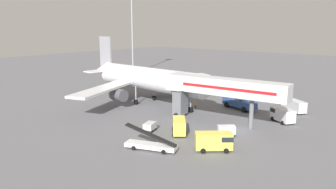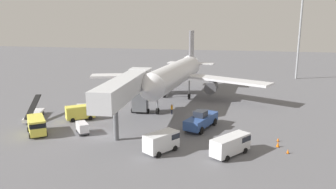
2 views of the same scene
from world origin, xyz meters
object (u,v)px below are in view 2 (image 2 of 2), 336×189
service_van_near_center (37,125)px  safety_cone_bravo (288,151)px  baggage_cart_rear_left (83,108)px  ground_crew_worker_foreground (172,109)px  safety_cone_alpha (278,144)px  service_van_far_center (81,112)px  pushback_tug (201,120)px  baggage_cart_mid_right (82,128)px  jet_bridge (128,88)px  safety_cone_charlie (278,140)px  belt_loader_truck (34,114)px  service_van_far_right (162,141)px  service_van_mid_center (231,144)px  airplane_at_gate (176,74)px

service_van_near_center → safety_cone_bravo: size_ratio=9.24×
safety_cone_bravo → baggage_cart_rear_left: bearing=161.6°
ground_crew_worker_foreground → safety_cone_alpha: size_ratio=2.54×
ground_crew_worker_foreground → service_van_far_center: bearing=-154.5°
pushback_tug → baggage_cart_mid_right: pushback_tug is taller
jet_bridge → pushback_tug: 11.86m
service_van_far_center → safety_cone_charlie: (30.09, -2.80, -1.06)m
service_van_near_center → safety_cone_alpha: size_ratio=7.14×
belt_loader_truck → safety_cone_alpha: bearing=-5.4°
belt_loader_truck → service_van_far_right: belt_loader_truck is taller
service_van_near_center → service_van_far_center: service_van_near_center is taller
belt_loader_truck → service_van_far_right: size_ratio=1.49×
service_van_far_center → belt_loader_truck: bearing=-170.1°
service_van_mid_center → safety_cone_charlie: bearing=45.0°
service_van_far_center → baggage_cart_rear_left: 4.66m
service_van_mid_center → service_van_far_center: service_van_far_center is taller
belt_loader_truck → safety_cone_charlie: size_ratio=14.09×
service_van_near_center → safety_cone_alpha: 32.58m
jet_bridge → pushback_tug: jet_bridge is taller
service_van_mid_center → safety_cone_charlie: (5.82, 5.83, -1.06)m
jet_bridge → service_van_far_center: (-8.62, 1.22, -4.59)m
pushback_tug → safety_cone_alpha: bearing=-25.6°
service_van_far_right → service_van_near_center: bearing=174.5°
baggage_cart_mid_right → baggage_cart_rear_left: baggage_cart_mid_right is taller
airplane_at_gate → safety_cone_bravo: 31.52m
service_van_far_right → safety_cone_charlie: 15.65m
jet_bridge → baggage_cart_rear_left: jet_bridge is taller
ground_crew_worker_foreground → pushback_tug: bearing=-47.0°
belt_loader_truck → service_van_near_center: (5.25, -6.54, 0.58)m
service_van_mid_center → ground_crew_worker_foreground: service_van_mid_center is taller
service_van_far_right → safety_cone_charlie: service_van_far_right is taller
belt_loader_truck → service_van_mid_center: 32.87m
belt_loader_truck → safety_cone_charlie: (37.88, -1.45, -0.52)m
belt_loader_truck → ground_crew_worker_foreground: (21.32, 7.82, 0.17)m
ground_crew_worker_foreground → safety_cone_bravo: bearing=-37.3°
belt_loader_truck → jet_bridge: bearing=0.5°
service_van_near_center → airplane_at_gate: bearing=60.9°
ground_crew_worker_foreground → safety_cone_alpha: bearing=-34.8°
ground_crew_worker_foreground → safety_cone_charlie: 18.98m
belt_loader_truck → baggage_cart_mid_right: 12.27m
service_van_near_center → ground_crew_worker_foreground: service_van_near_center is taller
service_van_far_center → safety_cone_charlie: 30.24m
baggage_cart_mid_right → baggage_cart_rear_left: 11.69m
service_van_far_right → safety_cone_alpha: service_van_far_right is taller
service_van_far_center → safety_cone_bravo: service_van_far_center is taller
service_van_far_center → safety_cone_charlie: bearing=-5.3°
safety_cone_alpha → baggage_cart_mid_right: bearing=-177.3°
service_van_mid_center → belt_loader_truck: bearing=167.2°
service_van_far_center → ground_crew_worker_foreground: size_ratio=2.60×
baggage_cart_mid_right → ground_crew_worker_foreground: size_ratio=1.56×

